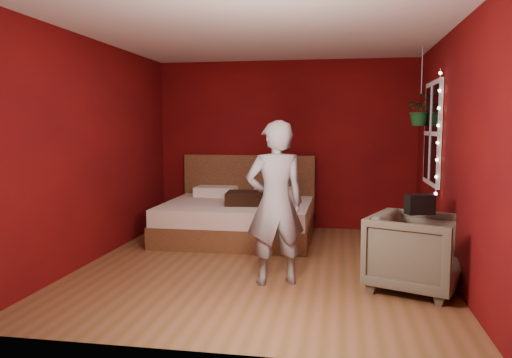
% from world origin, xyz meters
% --- Properties ---
extents(floor, '(4.50, 4.50, 0.00)m').
position_xyz_m(floor, '(0.00, 0.00, 0.00)').
color(floor, brown).
rests_on(floor, ground).
extents(room_walls, '(4.04, 4.54, 2.62)m').
position_xyz_m(room_walls, '(0.00, 0.00, 1.68)').
color(room_walls, '#690C0B').
rests_on(room_walls, ground).
extents(window, '(0.05, 0.97, 1.27)m').
position_xyz_m(window, '(1.97, 0.90, 1.50)').
color(window, white).
rests_on(window, room_walls).
extents(fairy_lights, '(0.04, 0.04, 1.45)m').
position_xyz_m(fairy_lights, '(1.94, 0.37, 1.50)').
color(fairy_lights, silver).
rests_on(fairy_lights, room_walls).
extents(bed, '(2.07, 1.76, 1.14)m').
position_xyz_m(bed, '(-0.56, 1.42, 0.30)').
color(bed, brown).
rests_on(bed, ground).
extents(person, '(0.70, 0.59, 1.64)m').
position_xyz_m(person, '(0.23, -0.62, 0.82)').
color(person, gray).
rests_on(person, ground).
extents(armchair, '(1.07, 1.06, 0.75)m').
position_xyz_m(armchair, '(1.60, -0.61, 0.38)').
color(armchair, '#60604C').
rests_on(armchair, ground).
extents(handbag, '(0.29, 0.21, 0.19)m').
position_xyz_m(handbag, '(1.62, -0.61, 0.85)').
color(handbag, black).
rests_on(handbag, armchair).
extents(throw_pillow, '(0.53, 0.53, 0.17)m').
position_xyz_m(throw_pillow, '(-0.43, 1.17, 0.60)').
color(throw_pillow, '#321C10').
rests_on(throw_pillow, bed).
extents(hanging_plant, '(0.40, 0.36, 1.01)m').
position_xyz_m(hanging_plant, '(1.88, 1.27, 1.80)').
color(hanging_plant, silver).
rests_on(hanging_plant, room_walls).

